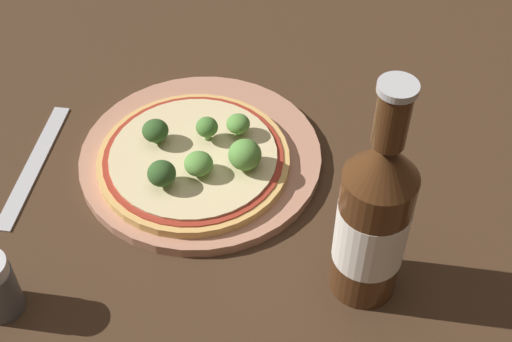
% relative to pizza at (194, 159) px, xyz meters
% --- Properties ---
extents(ground_plane, '(3.00, 3.00, 0.00)m').
position_rel_pizza_xyz_m(ground_plane, '(0.02, 0.02, -0.02)').
color(ground_plane, '#3D2819').
extents(plate, '(0.26, 0.26, 0.01)m').
position_rel_pizza_xyz_m(plate, '(0.00, 0.01, -0.01)').
color(plate, tan).
rests_on(plate, ground_plane).
extents(pizza, '(0.20, 0.20, 0.01)m').
position_rel_pizza_xyz_m(pizza, '(0.00, 0.00, 0.00)').
color(pizza, tan).
rests_on(pizza, plate).
extents(broccoli_floret_0, '(0.03, 0.03, 0.03)m').
position_rel_pizza_xyz_m(broccoli_floret_0, '(-0.04, 0.01, 0.02)').
color(broccoli_floret_0, '#6B8E51').
rests_on(broccoli_floret_0, pizza).
extents(broccoli_floret_1, '(0.02, 0.02, 0.03)m').
position_rel_pizza_xyz_m(broccoli_floret_1, '(0.01, 0.03, 0.02)').
color(broccoli_floret_1, '#6B8E51').
rests_on(broccoli_floret_1, pizza).
extents(broccoli_floret_2, '(0.03, 0.03, 0.02)m').
position_rel_pizza_xyz_m(broccoli_floret_2, '(0.04, 0.04, 0.02)').
color(broccoli_floret_2, '#6B8E51').
rests_on(broccoli_floret_2, pizza).
extents(broccoli_floret_3, '(0.03, 0.03, 0.03)m').
position_rel_pizza_xyz_m(broccoli_floret_3, '(-0.01, -0.05, 0.02)').
color(broccoli_floret_3, '#6B8E51').
rests_on(broccoli_floret_3, pizza).
extents(broccoli_floret_4, '(0.03, 0.03, 0.02)m').
position_rel_pizza_xyz_m(broccoli_floret_4, '(0.02, -0.02, 0.02)').
color(broccoli_floret_4, '#6B8E51').
rests_on(broccoli_floret_4, pizza).
extents(broccoli_floret_5, '(0.03, 0.03, 0.03)m').
position_rel_pizza_xyz_m(broccoli_floret_5, '(0.06, -0.00, 0.02)').
color(broccoli_floret_5, '#6B8E51').
rests_on(broccoli_floret_5, pizza).
extents(beer_bottle, '(0.06, 0.06, 0.24)m').
position_rel_pizza_xyz_m(beer_bottle, '(0.20, -0.09, 0.07)').
color(beer_bottle, '#472814').
rests_on(beer_bottle, ground_plane).
extents(fork, '(0.04, 0.19, 0.00)m').
position_rel_pizza_xyz_m(fork, '(-0.17, -0.04, -0.02)').
color(fork, '#B2B2B7').
rests_on(fork, ground_plane).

